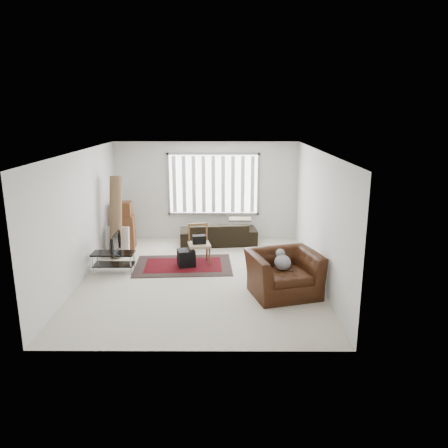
# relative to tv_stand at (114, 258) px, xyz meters

# --- Properties ---
(room) EXTENTS (6.00, 6.02, 2.71)m
(room) POSITION_rel_tv_stand_xyz_m (1.98, 0.21, 1.43)
(room) COLOR beige
(room) RESTS_ON ground
(persian_rug) EXTENTS (2.31, 1.61, 0.02)m
(persian_rug) POSITION_rel_tv_stand_xyz_m (1.50, 0.42, -0.32)
(persian_rug) COLOR black
(persian_rug) RESTS_ON ground
(tv_stand) EXTENTS (0.92, 0.41, 0.46)m
(tv_stand) POSITION_rel_tv_stand_xyz_m (0.00, 0.00, 0.00)
(tv_stand) COLOR black
(tv_stand) RESTS_ON ground
(tv) EXTENTS (0.10, 0.75, 0.43)m
(tv) POSITION_rel_tv_stand_xyz_m (0.00, 0.00, 0.34)
(tv) COLOR black
(tv) RESTS_ON tv_stand
(subwoofer) EXTENTS (0.46, 0.46, 0.38)m
(subwoofer) POSITION_rel_tv_stand_xyz_m (1.58, 0.39, -0.13)
(subwoofer) COLOR black
(subwoofer) RESTS_ON persian_rug
(moving_boxes) EXTENTS (0.52, 0.49, 1.22)m
(moving_boxes) POSITION_rel_tv_stand_xyz_m (-0.15, 1.83, 0.23)
(moving_boxes) COLOR brown
(moving_boxes) RESTS_ON ground
(white_flatpack) EXTENTS (0.56, 0.22, 0.70)m
(white_flatpack) POSITION_rel_tv_stand_xyz_m (-0.20, 1.31, 0.02)
(white_flatpack) COLOR silver
(white_flatpack) RESTS_ON ground
(rolled_rug) EXTENTS (0.36, 0.69, 1.99)m
(rolled_rug) POSITION_rel_tv_stand_xyz_m (-0.19, 1.15, 0.66)
(rolled_rug) COLOR brown
(rolled_rug) RESTS_ON ground
(sofa) EXTENTS (2.12, 1.09, 0.79)m
(sofa) POSITION_rel_tv_stand_xyz_m (2.29, 2.15, 0.06)
(sofa) COLOR black
(sofa) RESTS_ON ground
(side_chair) EXTENTS (0.58, 0.58, 0.92)m
(side_chair) POSITION_rel_tv_stand_xyz_m (1.87, 0.61, 0.18)
(side_chair) COLOR #968262
(side_chair) RESTS_ON ground
(armchair) EXTENTS (1.56, 1.45, 0.97)m
(armchair) POSITION_rel_tv_stand_xyz_m (3.62, -1.16, 0.16)
(armchair) COLOR #37190B
(armchair) RESTS_ON ground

